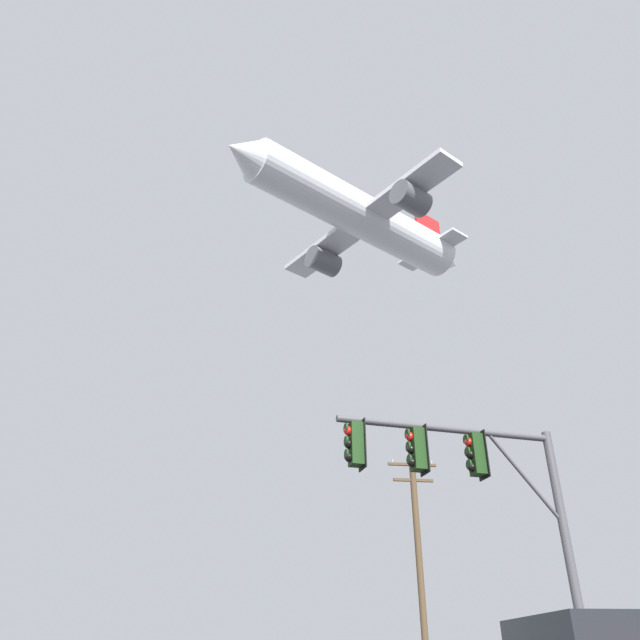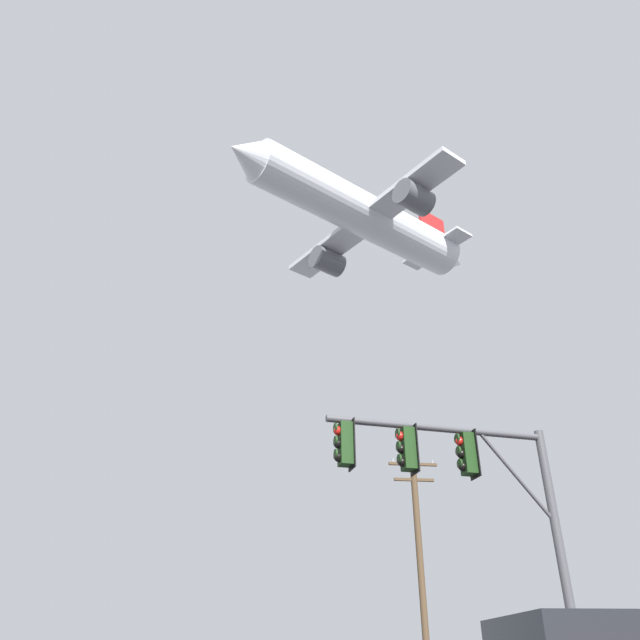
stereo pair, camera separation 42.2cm
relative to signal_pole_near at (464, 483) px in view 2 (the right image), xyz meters
name	(u,v)px [view 2 (the right image)]	position (x,y,z in m)	size (l,w,h in m)	color
signal_pole_near	(464,483)	(0.00, 0.00, 0.00)	(5.11, 0.98, 5.76)	#4C4C51
utility_pole	(420,556)	(2.63, 13.92, 0.56)	(2.20, 0.28, 9.40)	brown
airplane	(361,215)	(4.25, 31.76, 33.23)	(25.67, 19.82, 7.64)	white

